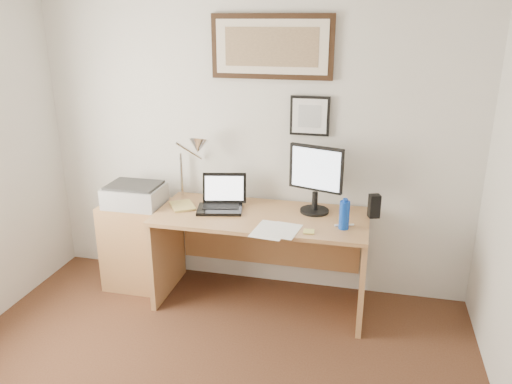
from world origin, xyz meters
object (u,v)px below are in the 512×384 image
(water_bottle, at_px, (344,215))
(book, at_px, (172,207))
(laptop, at_px, (222,201))
(desk, at_px, (263,239))
(lcd_monitor, at_px, (316,176))
(side_cabinet, at_px, (137,244))
(printer, at_px, (135,195))

(water_bottle, distance_m, book, 1.34)
(water_bottle, xyz_separation_m, laptop, (-0.95, 0.18, -0.04))
(desk, xyz_separation_m, lcd_monitor, (0.39, 0.05, 0.53))
(side_cabinet, xyz_separation_m, printer, (0.03, -0.03, 0.45))
(book, bearing_deg, laptop, 12.68)
(side_cabinet, height_order, water_bottle, water_bottle)
(side_cabinet, distance_m, lcd_monitor, 1.61)
(side_cabinet, xyz_separation_m, book, (0.36, -0.08, 0.39))
(printer, bearing_deg, lcd_monitor, 4.88)
(water_bottle, xyz_separation_m, lcd_monitor, (-0.24, 0.26, 0.19))
(lcd_monitor, height_order, printer, lcd_monitor)
(water_bottle, bearing_deg, printer, 175.15)
(book, xyz_separation_m, lcd_monitor, (1.09, 0.17, 0.28))
(side_cabinet, xyz_separation_m, laptop, (0.74, 0.01, 0.44))
(book, distance_m, printer, 0.34)
(laptop, bearing_deg, water_bottle, -10.75)
(laptop, relative_size, printer, 0.87)
(desk, height_order, lcd_monitor, lcd_monitor)
(water_bottle, xyz_separation_m, book, (-1.33, 0.09, -0.09))
(lcd_monitor, bearing_deg, side_cabinet, -176.49)
(book, bearing_deg, water_bottle, -4.08)
(side_cabinet, xyz_separation_m, lcd_monitor, (1.46, 0.09, 0.68))
(desk, xyz_separation_m, printer, (-1.04, -0.07, 0.30))
(book, distance_m, lcd_monitor, 1.14)
(side_cabinet, height_order, lcd_monitor, lcd_monitor)
(printer, bearing_deg, desk, 3.73)
(book, relative_size, printer, 0.53)
(desk, height_order, printer, printer)
(book, xyz_separation_m, printer, (-0.33, 0.05, 0.06))
(side_cabinet, bearing_deg, printer, -43.63)
(water_bottle, relative_size, printer, 0.46)
(laptop, relative_size, lcd_monitor, 0.74)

